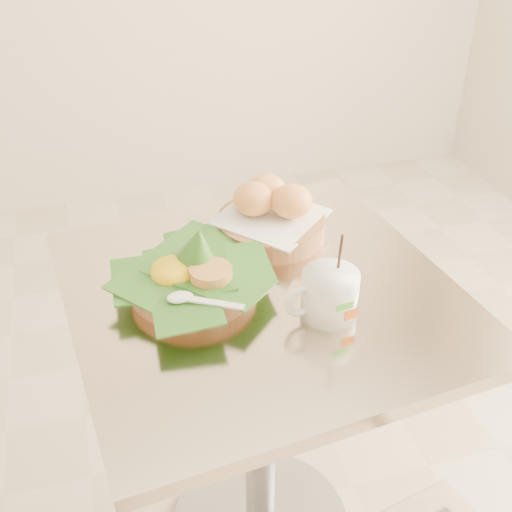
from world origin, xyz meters
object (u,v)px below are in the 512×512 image
object	(u,v)px
bread_basket	(271,215)
cafe_table	(261,375)
rice_basket	(192,273)
coffee_mug	(329,293)

from	to	relation	value
bread_basket	cafe_table	bearing A→B (deg)	-112.14
rice_basket	coffee_mug	size ratio (longest dim) A/B	1.70
rice_basket	coffee_mug	distance (m)	0.25
cafe_table	rice_basket	distance (m)	0.29
rice_basket	coffee_mug	xyz separation A→B (m)	(0.21, -0.14, 0.01)
coffee_mug	rice_basket	bearing A→B (deg)	147.53
coffee_mug	cafe_table	bearing A→B (deg)	131.22
rice_basket	bread_basket	distance (m)	0.25
rice_basket	bread_basket	size ratio (longest dim) A/B	1.07
cafe_table	coffee_mug	bearing A→B (deg)	-48.78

